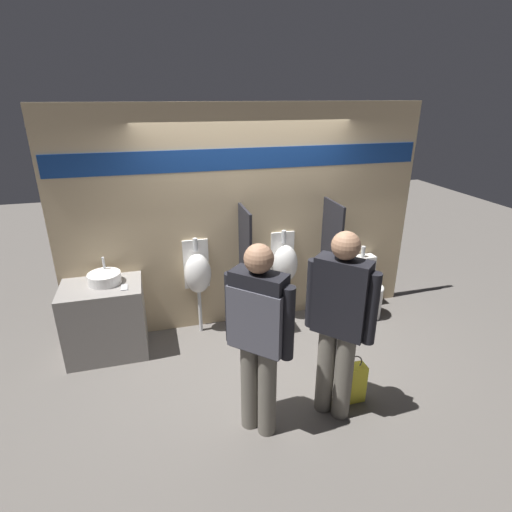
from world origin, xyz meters
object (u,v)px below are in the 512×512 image
urinal_far (285,264)px  person_with_lanyard (339,320)px  urinal_near_counter (198,273)px  sink_basin (104,278)px  cell_phone (124,287)px  toilet (366,292)px  person_in_vest (259,330)px  shopping_bag (352,383)px

urinal_far → person_with_lanyard: (-0.11, -1.71, 0.20)m
urinal_far → urinal_near_counter: bearing=180.0°
urinal_near_counter → person_with_lanyard: bearing=-60.0°
sink_basin → urinal_far: urinal_far is taller
urinal_near_counter → person_with_lanyard: (0.99, -1.71, 0.20)m
sink_basin → cell_phone: bearing=-41.2°
toilet → person_in_vest: (-1.93, -1.55, 0.69)m
sink_basin → cell_phone: size_ratio=2.51×
sink_basin → urinal_near_counter: 1.04m
person_in_vest → sink_basin: bearing=-6.7°
sink_basin → person_in_vest: (1.30, -1.60, 0.11)m
toilet → sink_basin: bearing=179.1°
toilet → person_with_lanyard: person_with_lanyard is taller
cell_phone → person_in_vest: bearing=-52.4°
cell_phone → shopping_bag: size_ratio=0.27×
sink_basin → toilet: 3.28m
person_with_lanyard → shopping_bag: (0.25, 0.09, -0.78)m
sink_basin → shopping_bag: sink_basin is taller
urinal_far → toilet: 1.21m
urinal_near_counter → shopping_bag: urinal_near_counter is taller
person_with_lanyard → urinal_near_counter: bearing=-13.4°
toilet → shopping_bag: 1.75m
urinal_near_counter → person_with_lanyard: 1.99m
toilet → person_with_lanyard: bearing=-128.1°
sink_basin → person_in_vest: person_in_vest is taller
sink_basin → urinal_near_counter: urinal_near_counter is taller
cell_phone → urinal_far: 1.95m
cell_phone → person_with_lanyard: size_ratio=0.08×
sink_basin → person_with_lanyard: 2.57m
toilet → urinal_near_counter: bearing=175.6°
sink_basin → toilet: (3.23, -0.05, -0.58)m
urinal_far → person_with_lanyard: person_with_lanyard is taller
person_in_vest → person_with_lanyard: (0.72, 0.01, -0.03)m
cell_phone → urinal_near_counter: bearing=20.2°
shopping_bag → person_with_lanyard: bearing=-160.9°
sink_basin → urinal_far: bearing=3.2°
cell_phone → shopping_bag: bearing=-32.8°
cell_phone → person_in_vest: (1.10, -1.42, 0.16)m
sink_basin → person_with_lanyard: bearing=-38.3°
person_in_vest → person_with_lanyard: 0.72m
urinal_near_counter → shopping_bag: bearing=-52.7°
toilet → person_in_vest: size_ratio=0.52×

